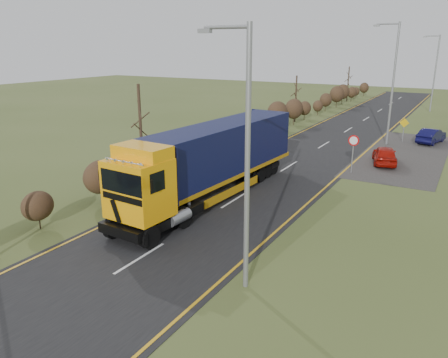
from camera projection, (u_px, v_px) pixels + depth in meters
The scene contains 13 objects.
ground at pixel (195, 225), 20.86m from camera, with size 160.00×160.00×0.00m, color #424F22.
road at pixel (278, 173), 29.15m from camera, with size 8.00×120.00×0.02m, color black.
layby at pixel (404, 154), 34.34m from camera, with size 6.00×18.00×0.02m, color #2F2C2A.
lane_markings at pixel (276, 174), 28.89m from camera, with size 7.52×116.00×0.01m.
hedgerow at pixel (185, 146), 29.78m from camera, with size 2.24×102.04×6.05m.
lorry at pixel (212, 157), 23.83m from camera, with size 3.21×14.95×4.13m.
car_red_hatchback at pixel (385, 155), 31.34m from camera, with size 1.55×3.84×1.31m, color #A41008.
car_blue_sedan at pixel (431, 136), 38.07m from camera, with size 1.34×3.85×1.27m, color black.
streetlight_near at pixel (245, 152), 14.17m from camera, with size 1.89×0.18×8.90m.
streetlight_mid at pixel (392, 79), 36.16m from camera, with size 2.12×0.20×10.03m.
streetlight_far at pixel (434, 70), 55.02m from camera, with size 2.01×0.19×9.47m.
speed_sign at pixel (353, 146), 28.78m from camera, with size 0.71×0.10×2.58m.
warning_board at pixel (404, 127), 38.35m from camera, with size 0.80×0.11×2.10m.
Camera 1 is at (10.81, -16.04, 8.22)m, focal length 35.00 mm.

